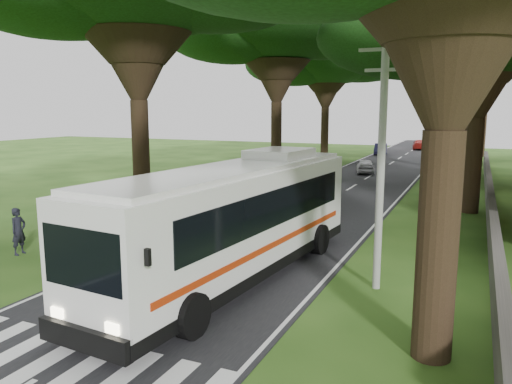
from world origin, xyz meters
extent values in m
plane|color=#224112|center=(0.00, 0.00, 0.00)|extent=(140.00, 140.00, 0.00)
cube|color=black|center=(0.00, 25.00, 0.01)|extent=(8.00, 120.00, 0.04)
cube|color=silver|center=(0.00, -2.00, 0.00)|extent=(8.00, 3.00, 0.01)
cube|color=#383533|center=(9.00, 24.00, 0.60)|extent=(0.35, 50.00, 1.20)
cylinder|color=gray|center=(5.50, 6.00, 4.00)|extent=(0.24, 0.24, 8.00)
cube|color=gray|center=(5.50, 6.00, 7.40)|extent=(1.60, 0.10, 0.10)
cube|color=gray|center=(5.50, 6.00, 6.80)|extent=(1.20, 0.10, 0.10)
cylinder|color=gray|center=(5.50, 26.00, 4.00)|extent=(0.24, 0.24, 8.00)
cube|color=gray|center=(5.50, 26.00, 7.40)|extent=(1.60, 0.10, 0.10)
cube|color=gray|center=(5.50, 26.00, 6.80)|extent=(1.20, 0.10, 0.10)
cylinder|color=gray|center=(5.50, 46.00, 4.00)|extent=(0.24, 0.24, 8.00)
cube|color=gray|center=(5.50, 46.00, 7.40)|extent=(1.60, 0.10, 0.10)
cube|color=gray|center=(5.50, 46.00, 6.80)|extent=(1.20, 0.10, 0.10)
cylinder|color=black|center=(-8.00, 12.00, 3.05)|extent=(0.90, 0.90, 6.09)
cone|color=black|center=(-8.00, 12.00, 7.99)|extent=(3.20, 3.20, 3.80)
cylinder|color=black|center=(-7.50, 30.00, 3.10)|extent=(0.90, 0.90, 6.20)
cone|color=black|center=(-7.50, 30.00, 8.10)|extent=(3.20, 3.20, 3.80)
ellipsoid|color=black|center=(-7.50, 30.00, 12.77)|extent=(15.75, 15.75, 6.61)
cylinder|color=black|center=(-8.50, 48.00, 2.88)|extent=(0.90, 0.90, 5.75)
cone|color=black|center=(-8.50, 48.00, 7.65)|extent=(3.20, 3.20, 3.80)
ellipsoid|color=black|center=(-8.50, 48.00, 11.78)|extent=(16.11, 16.11, 6.76)
cylinder|color=black|center=(7.50, 2.00, 2.60)|extent=(0.90, 0.90, 5.20)
cone|color=black|center=(7.50, 2.00, 7.10)|extent=(3.20, 3.20, 3.80)
cylinder|color=black|center=(8.00, 20.00, 2.59)|extent=(0.90, 0.90, 5.18)
cone|color=black|center=(8.00, 20.00, 7.08)|extent=(3.20, 3.20, 3.80)
ellipsoid|color=black|center=(8.00, 20.00, 10.51)|extent=(14.91, 14.91, 6.26)
cylinder|color=black|center=(7.50, 38.00, 2.97)|extent=(0.90, 0.90, 5.93)
cone|color=black|center=(7.50, 38.00, 7.83)|extent=(3.20, 3.20, 3.80)
ellipsoid|color=black|center=(7.50, 38.00, 12.18)|extent=(13.63, 13.63, 5.72)
cylinder|color=black|center=(8.50, 56.00, 2.87)|extent=(0.90, 0.90, 5.75)
cone|color=black|center=(8.50, 56.00, 7.65)|extent=(3.20, 3.20, 3.80)
ellipsoid|color=black|center=(8.50, 56.00, 11.78)|extent=(12.68, 12.68, 5.33)
cube|color=white|center=(1.02, 4.98, 2.07)|extent=(3.85, 13.10, 3.17)
cube|color=black|center=(1.05, 5.30, 2.53)|extent=(3.69, 10.75, 1.18)
cube|color=black|center=(1.02, 4.98, 0.54)|extent=(3.89, 13.15, 0.38)
cube|color=#A92C0B|center=(1.02, 4.98, 1.35)|extent=(3.78, 11.82, 0.19)
cube|color=white|center=(1.02, 4.98, 3.72)|extent=(3.57, 12.44, 0.19)
cylinder|color=black|center=(-0.71, 0.81, 0.59)|extent=(0.48, 1.21, 1.18)
cylinder|color=black|center=(1.97, 0.57, 0.59)|extent=(0.48, 1.21, 1.18)
cylinder|color=black|center=(0.05, 9.17, 0.59)|extent=(0.48, 1.21, 1.18)
cylinder|color=black|center=(2.73, 8.93, 0.59)|extent=(0.48, 1.21, 1.18)
imported|color=#B4B3B8|center=(-0.80, 34.46, 0.66)|extent=(2.31, 3.95, 1.26)
imported|color=navy|center=(-2.88, 53.61, 0.70)|extent=(1.92, 4.24, 1.35)
imported|color=maroon|center=(0.80, 63.53, 0.71)|extent=(2.29, 4.84, 1.36)
imported|color=black|center=(-8.02, 4.09, 0.93)|extent=(0.48, 0.70, 1.86)
camera|label=1|loc=(8.18, -9.46, 5.66)|focal=35.00mm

